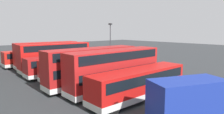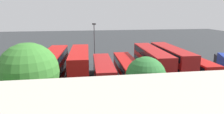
% 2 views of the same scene
% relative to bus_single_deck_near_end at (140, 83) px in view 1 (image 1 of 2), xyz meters
% --- Properties ---
extents(ground_plane, '(140.00, 140.00, 0.00)m').
position_rel_bus_single_deck_near_end_xyz_m(ground_plane, '(12.35, -10.36, -1.62)').
color(ground_plane, '#2D3033').
extents(bus_single_deck_near_end, '(2.81, 11.51, 2.95)m').
position_rel_bus_single_deck_near_end_xyz_m(bus_single_deck_near_end, '(0.00, 0.00, 0.00)').
color(bus_single_deck_near_end, '#B71411').
rests_on(bus_single_deck_near_end, ground).
extents(bus_double_decker_second, '(2.75, 11.84, 4.55)m').
position_rel_bus_single_deck_near_end_xyz_m(bus_double_decker_second, '(3.60, -0.09, 0.83)').
color(bus_double_decker_second, '#A51919').
rests_on(bus_double_decker_second, ground).
extents(bus_double_decker_third, '(2.96, 12.11, 4.55)m').
position_rel_bus_single_deck_near_end_xyz_m(bus_double_decker_third, '(6.93, 0.52, 0.83)').
color(bus_double_decker_third, '#A51919').
rests_on(bus_double_decker_third, ground).
extents(bus_single_deck_fourth, '(2.90, 11.29, 2.95)m').
position_rel_bus_single_deck_near_end_xyz_m(bus_single_deck_fourth, '(10.55, -0.20, -0.00)').
color(bus_single_deck_fourth, '#B71411').
rests_on(bus_single_deck_fourth, ground).
extents(bus_single_deck_fifth, '(2.97, 11.23, 2.95)m').
position_rel_bus_single_deck_near_end_xyz_m(bus_single_deck_fifth, '(14.22, 0.45, -0.00)').
color(bus_single_deck_fifth, '#A51919').
rests_on(bus_single_deck_fifth, ground).
extents(bus_double_decker_sixth, '(2.99, 11.42, 4.55)m').
position_rel_bus_single_deck_near_end_xyz_m(bus_double_decker_sixth, '(17.57, 0.08, 0.83)').
color(bus_double_decker_sixth, '#B71411').
rests_on(bus_double_decker_sixth, ground).
extents(bus_double_decker_seventh, '(3.30, 10.78, 4.55)m').
position_rel_bus_single_deck_near_end_xyz_m(bus_double_decker_seventh, '(21.14, -0.08, 0.82)').
color(bus_double_decker_seventh, '#B71411').
rests_on(bus_double_decker_seventh, ground).
extents(bus_single_deck_far_end, '(2.81, 11.35, 2.95)m').
position_rel_bus_single_deck_near_end_xyz_m(bus_single_deck_far_end, '(25.01, 0.46, -0.00)').
color(bus_single_deck_far_end, red).
rests_on(bus_single_deck_far_end, ground).
extents(box_truck_blue, '(5.27, 7.88, 3.20)m').
position_rel_bus_single_deck_near_end_xyz_m(box_truck_blue, '(-5.91, 0.57, 0.08)').
color(box_truck_blue, navy).
rests_on(box_truck_blue, ground).
extents(car_hatchback_silver, '(4.76, 3.52, 1.43)m').
position_rel_bus_single_deck_near_end_xyz_m(car_hatchback_silver, '(21.24, -13.58, -0.92)').
color(car_hatchback_silver, '#1E479E').
rests_on(car_hatchback_silver, ground).
extents(lamp_post_tall, '(0.70, 0.30, 7.84)m').
position_rel_bus_single_deck_near_end_xyz_m(lamp_post_tall, '(14.78, -9.30, 2.98)').
color(lamp_post_tall, '#38383D').
rests_on(lamp_post_tall, ground).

